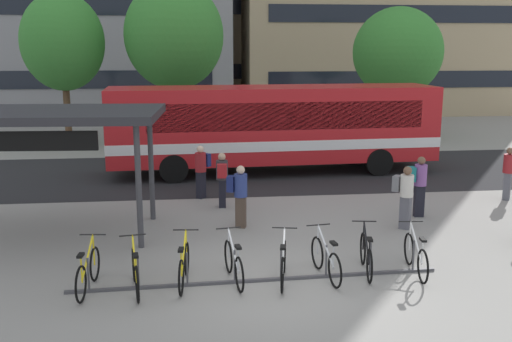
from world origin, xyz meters
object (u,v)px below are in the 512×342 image
commuter_red_pack_0 (222,176)px  commuter_navy_pack_2 (201,168)px  parked_bicycle_yellow_1 (135,273)px  street_tree_0 (63,42)px  transit_shelter (46,119)px  commuter_teal_pack_3 (419,182)px  parked_bicycle_yellow_0 (88,272)px  street_tree_2 (174,36)px  parked_bicycle_yellow_2 (184,266)px  commuter_navy_pack_4 (239,192)px  commuter_grey_pack_1 (405,193)px  parked_bicycle_white_4 (283,264)px  parked_bicycle_white_7 (416,256)px  parked_bicycle_silver_5 (326,260)px  parked_bicycle_silver_3 (234,264)px  street_tree_1 (398,52)px  commuter_grey_pack_5 (509,169)px  city_bus (272,125)px  parked_bicycle_black_6 (366,256)px

commuter_red_pack_0 → commuter_navy_pack_2: size_ratio=0.98×
parked_bicycle_yellow_1 → street_tree_0: street_tree_0 is taller
transit_shelter → commuter_navy_pack_2: transit_shelter is taller
commuter_teal_pack_3 → parked_bicycle_yellow_0: bearing=-150.4°
parked_bicycle_yellow_1 → street_tree_2: street_tree_2 is taller
transit_shelter → parked_bicycle_yellow_2: bearing=-43.8°
commuter_red_pack_0 → commuter_teal_pack_3: size_ratio=0.96×
parked_bicycle_yellow_0 → commuter_navy_pack_4: (3.24, 3.69, 0.57)m
commuter_grey_pack_1 → street_tree_2: size_ratio=0.22×
parked_bicycle_white_4 → commuter_navy_pack_4: 3.76m
street_tree_2 → parked_bicycle_white_7: bearing=-72.9°
commuter_teal_pack_3 → street_tree_0: bearing=134.9°
parked_bicycle_yellow_2 → parked_bicycle_silver_5: (2.88, 0.03, 0.00)m
parked_bicycle_silver_3 → street_tree_1: bearing=-36.6°
commuter_grey_pack_1 → commuter_navy_pack_2: (-5.16, 3.69, -0.00)m
parked_bicycle_yellow_2 → commuter_navy_pack_2: 6.76m
parked_bicycle_yellow_2 → parked_bicycle_silver_5: same height
parked_bicycle_silver_5 → street_tree_1: size_ratio=0.26×
commuter_red_pack_0 → commuter_navy_pack_2: bearing=28.7°
parked_bicycle_silver_5 → street_tree_2: bearing=3.7°
parked_bicycle_yellow_2 → parked_bicycle_silver_5: size_ratio=1.00×
parked_bicycle_silver_3 → street_tree_1: (9.68, 18.00, 3.96)m
street_tree_0 → street_tree_2: street_tree_2 is taller
parked_bicycle_yellow_0 → parked_bicycle_white_4: same height
parked_bicycle_yellow_0 → commuter_grey_pack_5: size_ratio=1.05×
parked_bicycle_yellow_0 → commuter_navy_pack_4: size_ratio=1.04×
city_bus → street_tree_2: size_ratio=1.58×
parked_bicycle_silver_5 → commuter_grey_pack_1: (2.76, 2.99, 0.57)m
parked_bicycle_silver_5 → parked_bicycle_black_6: same height
parked_bicycle_yellow_2 → parked_bicycle_white_7: bearing=-83.9°
transit_shelter → commuter_grey_pack_5: size_ratio=3.43×
parked_bicycle_black_6 → commuter_grey_pack_5: commuter_grey_pack_5 is taller
parked_bicycle_yellow_0 → parked_bicycle_white_7: same height
parked_bicycle_white_4 → parked_bicycle_yellow_0: bearing=101.6°
city_bus → street_tree_1: (7.51, 7.82, 2.57)m
commuter_grey_pack_1 → street_tree_1: bearing=111.7°
commuter_grey_pack_5 → street_tree_2: (-10.39, 11.81, 4.19)m
parked_bicycle_yellow_2 → parked_bicycle_yellow_1: bearing=109.0°
commuter_grey_pack_1 → commuter_grey_pack_5: size_ratio=1.01×
parked_bicycle_silver_5 → commuter_grey_pack_5: size_ratio=1.04×
parked_bicycle_white_4 → commuter_grey_pack_5: 9.67m
commuter_teal_pack_3 → parked_bicycle_black_6: bearing=-121.5°
city_bus → transit_shelter: size_ratio=2.16×
parked_bicycle_silver_3 → commuter_grey_pack_1: (4.65, 3.00, 0.57)m
parked_bicycle_silver_3 → parked_bicycle_yellow_2: bearing=83.4°
commuter_navy_pack_2 → commuter_red_pack_0: bearing=67.6°
parked_bicycle_yellow_0 → parked_bicycle_yellow_2: bearing=-81.7°
parked_bicycle_yellow_1 → commuter_navy_pack_2: commuter_navy_pack_2 is taller
parked_bicycle_silver_3 → parked_bicycle_silver_5: (1.89, 0.00, 0.00)m
parked_bicycle_yellow_0 → street_tree_0: bearing=17.5°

